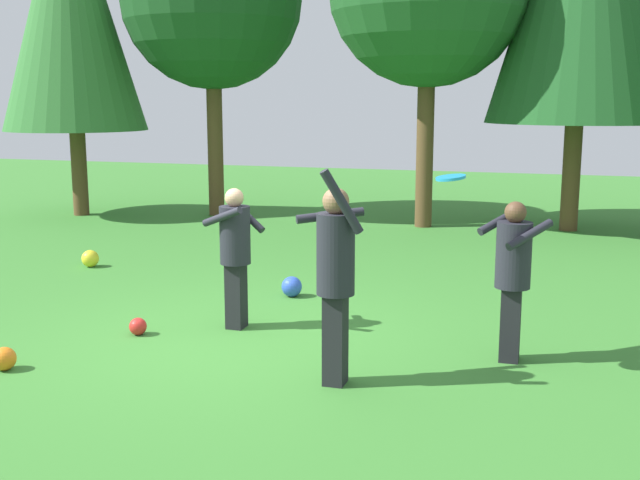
{
  "coord_description": "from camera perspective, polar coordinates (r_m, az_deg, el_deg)",
  "views": [
    {
      "loc": [
        3.27,
        -7.35,
        2.55
      ],
      "look_at": [
        0.82,
        0.42,
        1.05
      ],
      "focal_mm": 43.55,
      "sensor_mm": 36.0,
      "label": 1
    }
  ],
  "objects": [
    {
      "name": "tree_far_left",
      "position": [
        17.86,
        -17.91,
        16.31
      ],
      "size": [
        3.04,
        3.04,
        7.25
      ],
      "color": "brown",
      "rests_on": "ground_plane"
    },
    {
      "name": "person_thrower",
      "position": [
        6.83,
        1.15,
        -2.08
      ],
      "size": [
        0.68,
        0.67,
        1.97
      ],
      "rotation": [
        0.0,
        0.0,
        0.54
      ],
      "color": "black",
      "rests_on": "ground_plane"
    },
    {
      "name": "ball_blue",
      "position": [
        10.09,
        -2.09,
        -3.44
      ],
      "size": [
        0.27,
        0.27,
        0.27
      ],
      "primitive_type": "sphere",
      "color": "blue",
      "rests_on": "ground_plane"
    },
    {
      "name": "ground_plane",
      "position": [
        8.44,
        -6.21,
        -7.22
      ],
      "size": [
        40.0,
        40.0,
        0.0
      ],
      "primitive_type": "plane",
      "color": "#387A2D"
    },
    {
      "name": "ball_yellow",
      "position": [
        12.34,
        -16.53,
        -1.31
      ],
      "size": [
        0.26,
        0.26,
        0.26
      ],
      "primitive_type": "sphere",
      "color": "yellow",
      "rests_on": "ground_plane"
    },
    {
      "name": "ball_red",
      "position": [
        8.72,
        -13.23,
        -6.2
      ],
      "size": [
        0.19,
        0.19,
        0.19
      ],
      "primitive_type": "sphere",
      "color": "red",
      "rests_on": "ground_plane"
    },
    {
      "name": "ball_orange",
      "position": [
        8.01,
        -22.19,
        -8.08
      ],
      "size": [
        0.22,
        0.22,
        0.22
      ],
      "primitive_type": "sphere",
      "color": "orange",
      "rests_on": "ground_plane"
    },
    {
      "name": "person_bystander",
      "position": [
        8.62,
        -6.25,
        -0.49
      ],
      "size": [
        0.64,
        0.62,
        1.58
      ],
      "rotation": [
        0.0,
        0.0,
        -0.31
      ],
      "color": "black",
      "rests_on": "ground_plane"
    },
    {
      "name": "person_catcher",
      "position": [
        7.7,
        14.0,
        -2.0
      ],
      "size": [
        0.72,
        0.72,
        1.58
      ],
      "rotation": [
        0.0,
        0.0,
        -2.33
      ],
      "color": "black",
      "rests_on": "ground_plane"
    },
    {
      "name": "frisbee",
      "position": [
        7.05,
        9.58,
        4.55
      ],
      "size": [
        0.38,
        0.38,
        0.06
      ],
      "color": "#2393D1"
    }
  ]
}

